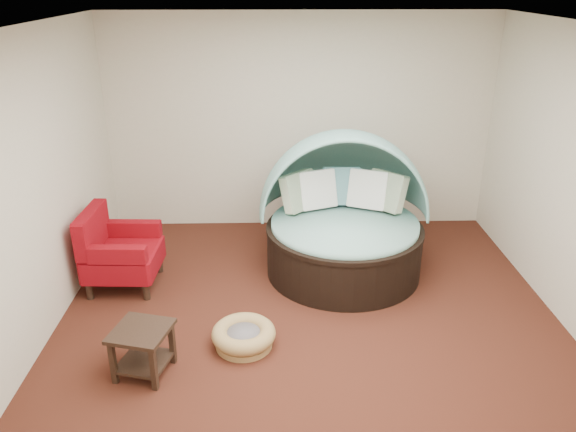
{
  "coord_description": "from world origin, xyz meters",
  "views": [
    {
      "loc": [
        -0.34,
        -4.67,
        3.18
      ],
      "look_at": [
        -0.2,
        0.6,
        0.91
      ],
      "focal_mm": 35.0,
      "sensor_mm": 36.0,
      "label": 1
    }
  ],
  "objects_px": {
    "side_table": "(142,345)",
    "pet_basket": "(244,336)",
    "canopy_daybed": "(344,209)",
    "red_armchair": "(118,251)"
  },
  "relations": [
    {
      "from": "side_table",
      "to": "pet_basket",
      "type": "bearing_deg",
      "value": 23.01
    },
    {
      "from": "canopy_daybed",
      "to": "red_armchair",
      "type": "bearing_deg",
      "value": -171.37
    },
    {
      "from": "pet_basket",
      "to": "side_table",
      "type": "bearing_deg",
      "value": -156.99
    },
    {
      "from": "canopy_daybed",
      "to": "side_table",
      "type": "distance_m",
      "value": 2.72
    },
    {
      "from": "canopy_daybed",
      "to": "pet_basket",
      "type": "relative_size",
      "value": 2.5
    },
    {
      "from": "red_armchair",
      "to": "side_table",
      "type": "xyz_separation_m",
      "value": [
        0.58,
        -1.52,
        -0.13
      ]
    },
    {
      "from": "canopy_daybed",
      "to": "red_armchair",
      "type": "xyz_separation_m",
      "value": [
        -2.51,
        -0.34,
        -0.34
      ]
    },
    {
      "from": "pet_basket",
      "to": "side_table",
      "type": "height_order",
      "value": "side_table"
    },
    {
      "from": "pet_basket",
      "to": "red_armchair",
      "type": "height_order",
      "value": "red_armchair"
    },
    {
      "from": "canopy_daybed",
      "to": "red_armchair",
      "type": "distance_m",
      "value": 2.55
    }
  ]
}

